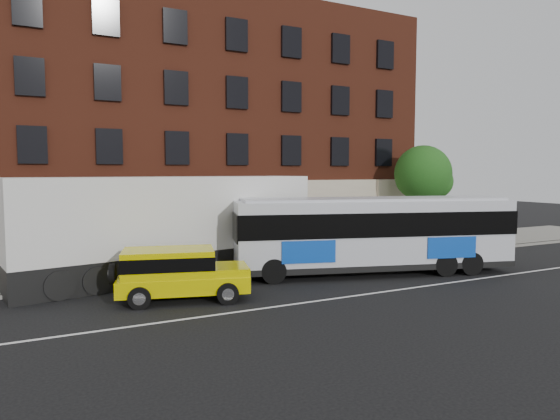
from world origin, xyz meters
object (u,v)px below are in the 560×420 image
city_bus (374,232)px  yellow_suv (177,271)px  street_tree (423,176)px  sign_pole (44,256)px  shipping_container (172,228)px

city_bus → yellow_suv: city_bus is taller
street_tree → city_bus: size_ratio=0.48×
city_bus → sign_pole: bearing=169.1°
sign_pole → shipping_container: shipping_container is taller
street_tree → city_bus: (-8.48, -5.96, -2.48)m
sign_pole → street_tree: (22.04, 3.34, 2.96)m
street_tree → yellow_suv: size_ratio=1.22×
sign_pole → yellow_suv: 5.38m
street_tree → city_bus: 10.66m
yellow_suv → shipping_container: (0.86, 4.06, 1.12)m
sign_pole → shipping_container: 5.26m
sign_pole → yellow_suv: bearing=-37.2°
street_tree → yellow_suv: (-17.76, -6.58, -3.32)m
sign_pole → city_bus: size_ratio=0.19×
shipping_container → sign_pole: bearing=-171.1°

